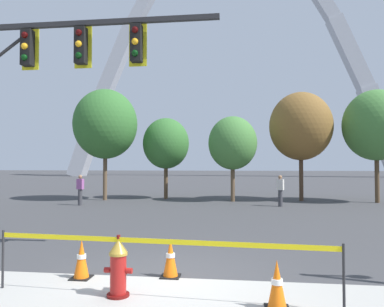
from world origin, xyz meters
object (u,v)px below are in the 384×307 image
traffic_cone_mid_sidewalk (82,259)px  pedestrian_standing_center (80,190)px  monument_arch (229,60)px  traffic_cone_by_hydrant (277,285)px  traffic_signal_gantry (11,74)px  pedestrian_walking_left (280,190)px  traffic_cone_curb_edge (170,258)px  fire_hydrant (118,267)px

traffic_cone_mid_sidewalk → pedestrian_standing_center: size_ratio=0.46×
monument_arch → traffic_cone_mid_sidewalk: bearing=-91.6°
traffic_cone_by_hydrant → traffic_signal_gantry: (-6.18, 2.90, 4.05)m
pedestrian_walking_left → traffic_cone_mid_sidewalk: bearing=-112.4°
traffic_cone_by_hydrant → monument_arch: monument_arch is taller
traffic_cone_curb_edge → monument_arch: (-0.03, 57.68, 20.47)m
fire_hydrant → pedestrian_standing_center: 13.91m
traffic_cone_mid_sidewalk → monument_arch: monument_arch is taller
traffic_cone_mid_sidewalk → pedestrian_standing_center: pedestrian_standing_center is taller
traffic_cone_mid_sidewalk → traffic_signal_gantry: bearing=145.5°
traffic_cone_by_hydrant → traffic_signal_gantry: size_ratio=0.09×
traffic_cone_by_hydrant → traffic_cone_curb_edge: size_ratio=1.00×
traffic_cone_curb_edge → pedestrian_standing_center: 13.28m
monument_arch → pedestrian_walking_left: monument_arch is taller
traffic_cone_curb_edge → pedestrian_standing_center: pedestrian_standing_center is taller
fire_hydrant → monument_arch: 62.19m
fire_hydrant → traffic_cone_curb_edge: size_ratio=1.36×
fire_hydrant → traffic_cone_mid_sidewalk: size_ratio=1.36×
fire_hydrant → traffic_signal_gantry: traffic_signal_gantry is taller
fire_hydrant → traffic_signal_gantry: (-3.70, 2.66, 3.94)m
traffic_cone_curb_edge → traffic_signal_gantry: (-4.35, 1.58, 4.05)m
traffic_cone_mid_sidewalk → traffic_cone_by_hydrant: bearing=-16.6°
traffic_cone_mid_sidewalk → pedestrian_walking_left: pedestrian_walking_left is taller
traffic_cone_curb_edge → traffic_signal_gantry: bearing=160.1°
fire_hydrant → monument_arch: size_ratio=0.02×
pedestrian_standing_center → traffic_cone_curb_edge: bearing=-58.7°
traffic_signal_gantry → pedestrian_walking_left: traffic_signal_gantry is taller
traffic_signal_gantry → pedestrian_standing_center: traffic_signal_gantry is taller
traffic_cone_by_hydrant → traffic_cone_mid_sidewalk: 3.62m
traffic_signal_gantry → pedestrian_standing_center: size_ratio=4.92×
pedestrian_walking_left → pedestrian_standing_center: (-10.36, -0.74, 0.00)m
traffic_cone_by_hydrant → pedestrian_standing_center: size_ratio=0.46×
monument_arch → traffic_cone_by_hydrant: bearing=-88.2°
traffic_cone_by_hydrant → traffic_cone_curb_edge: (-1.83, 1.32, 0.00)m
traffic_cone_curb_edge → monument_arch: 61.20m
fire_hydrant → traffic_cone_curb_edge: 1.27m
fire_hydrant → pedestrian_standing_center: pedestrian_standing_center is taller
monument_arch → pedestrian_walking_left: bearing=-85.6°
traffic_cone_mid_sidewalk → traffic_signal_gantry: size_ratio=0.09×
monument_arch → fire_hydrant: bearing=-90.6°
traffic_cone_mid_sidewalk → monument_arch: bearing=88.4°
traffic_cone_by_hydrant → traffic_cone_curb_edge: same height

